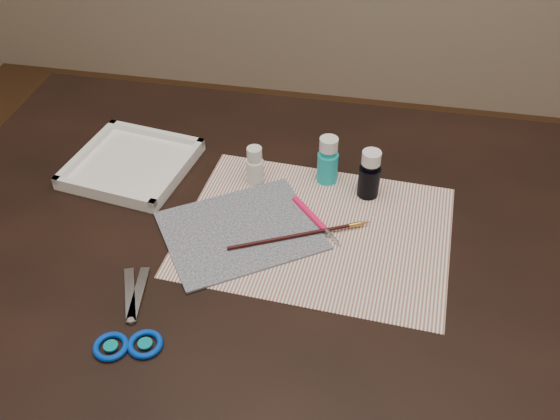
% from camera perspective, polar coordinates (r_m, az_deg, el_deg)
% --- Properties ---
extents(table, '(1.30, 0.90, 0.75)m').
position_cam_1_polar(table, '(1.37, 0.00, -13.60)').
color(table, black).
rests_on(table, ground).
extents(paper, '(0.48, 0.37, 0.00)m').
position_cam_1_polar(paper, '(1.09, 3.31, -1.89)').
color(paper, white).
rests_on(paper, table).
extents(canvas, '(0.33, 0.31, 0.00)m').
position_cam_1_polar(canvas, '(1.08, -3.62, -1.88)').
color(canvas, black).
rests_on(canvas, paper).
extents(paint_bottle_white, '(0.04, 0.04, 0.08)m').
position_cam_1_polar(paint_bottle_white, '(1.17, -2.32, 4.08)').
color(paint_bottle_white, white).
rests_on(paint_bottle_white, table).
extents(paint_bottle_cyan, '(0.04, 0.04, 0.10)m').
position_cam_1_polar(paint_bottle_cyan, '(1.17, 4.40, 4.57)').
color(paint_bottle_cyan, '#19B6BC').
rests_on(paint_bottle_cyan, table).
extents(paint_bottle_navy, '(0.05, 0.05, 0.10)m').
position_cam_1_polar(paint_bottle_navy, '(1.14, 8.19, 3.27)').
color(paint_bottle_navy, black).
rests_on(paint_bottle_navy, table).
extents(paintbrush, '(0.24, 0.12, 0.01)m').
position_cam_1_polar(paintbrush, '(1.06, 1.97, -2.26)').
color(paintbrush, black).
rests_on(paintbrush, canvas).
extents(craft_knife, '(0.11, 0.12, 0.01)m').
position_cam_1_polar(craft_knife, '(1.09, 3.41, -1.05)').
color(craft_knife, '#FF1758').
rests_on(craft_knife, paper).
extents(scissors, '(0.17, 0.22, 0.01)m').
position_cam_1_polar(scissors, '(0.98, -13.83, -9.04)').
color(scissors, silver).
rests_on(scissors, table).
extents(palette_tray, '(0.24, 0.24, 0.03)m').
position_cam_1_polar(palette_tray, '(1.25, -13.39, 4.17)').
color(palette_tray, white).
rests_on(palette_tray, table).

